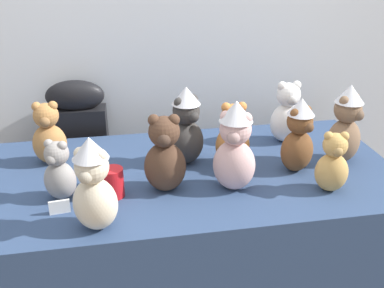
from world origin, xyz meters
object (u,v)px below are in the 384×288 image
(display_table, at_px, (192,245))
(teddy_bear_blush, at_px, (235,147))
(teddy_bear_charcoal, at_px, (186,127))
(teddy_bear_ash, at_px, (59,172))
(teddy_bear_cream, at_px, (93,186))
(teddy_bear_caramel, at_px, (49,135))
(teddy_bear_chestnut, at_px, (299,136))
(teddy_bear_mocha, at_px, (346,125))
(instrument_case, at_px, (83,170))
(teddy_bear_ginger, at_px, (233,137))
(teddy_bear_snow, at_px, (287,114))
(party_cup_red, at_px, (113,183))
(teddy_bear_cocoa, at_px, (165,156))
(teddy_bear_honey, at_px, (333,164))

(display_table, bearing_deg, teddy_bear_blush, -51.29)
(display_table, height_order, teddy_bear_charcoal, teddy_bear_charcoal)
(teddy_bear_ash, distance_m, teddy_bear_cream, 0.25)
(teddy_bear_charcoal, xyz_separation_m, teddy_bear_blush, (0.14, -0.24, 0.01))
(teddy_bear_caramel, xyz_separation_m, teddy_bear_chestnut, (0.97, -0.25, 0.02))
(teddy_bear_ash, relative_size, teddy_bear_mocha, 0.69)
(teddy_bear_chestnut, bearing_deg, display_table, 146.53)
(teddy_bear_charcoal, bearing_deg, instrument_case, 108.11)
(instrument_case, distance_m, teddy_bear_cream, 0.97)
(teddy_bear_ash, relative_size, teddy_bear_ginger, 0.84)
(teddy_bear_ash, relative_size, teddy_bear_cream, 0.71)
(teddy_bear_caramel, distance_m, teddy_bear_blush, 0.77)
(teddy_bear_snow, relative_size, teddy_bear_mocha, 0.86)
(teddy_bear_ginger, xyz_separation_m, teddy_bear_caramel, (-0.73, 0.15, -0.00))
(teddy_bear_chestnut, distance_m, teddy_bear_mocha, 0.23)
(teddy_bear_mocha, bearing_deg, party_cup_red, 157.13)
(teddy_bear_caramel, bearing_deg, party_cup_red, -51.43)
(teddy_bear_ash, height_order, teddy_bear_caramel, teddy_bear_caramel)
(teddy_bear_mocha, bearing_deg, teddy_bear_cocoa, 158.01)
(teddy_bear_honey, bearing_deg, teddy_bear_mocha, 66.22)
(teddy_bear_snow, relative_size, teddy_bear_cocoa, 0.95)
(display_table, bearing_deg, teddy_bear_ginger, 9.10)
(teddy_bear_honey, xyz_separation_m, teddy_bear_blush, (-0.35, 0.08, 0.06))
(teddy_bear_charcoal, distance_m, teddy_bear_blush, 0.28)
(display_table, xyz_separation_m, teddy_bear_cocoa, (-0.12, -0.13, 0.51))
(teddy_bear_ginger, distance_m, teddy_bear_caramel, 0.75)
(display_table, relative_size, instrument_case, 1.70)
(teddy_bear_ash, distance_m, teddy_bear_ginger, 0.69)
(party_cup_red, bearing_deg, teddy_bear_ginger, 18.70)
(instrument_case, distance_m, teddy_bear_mocha, 1.31)
(teddy_bear_chestnut, bearing_deg, teddy_bear_snow, 53.10)
(teddy_bear_snow, bearing_deg, teddy_bear_cocoa, -149.99)
(display_table, bearing_deg, teddy_bear_cream, -138.57)
(teddy_bear_cream, height_order, teddy_bear_mocha, teddy_bear_mocha)
(teddy_bear_cocoa, xyz_separation_m, teddy_bear_honey, (0.60, -0.11, -0.03))
(teddy_bear_blush, xyz_separation_m, teddy_bear_mocha, (0.51, 0.14, -0.01))
(teddy_bear_snow, height_order, teddy_bear_charcoal, teddy_bear_charcoal)
(teddy_bear_cream, bearing_deg, teddy_bear_snow, 56.13)
(teddy_bear_ash, height_order, teddy_bear_charcoal, teddy_bear_charcoal)
(teddy_bear_snow, relative_size, party_cup_red, 2.60)
(teddy_bear_mocha, relative_size, party_cup_red, 3.02)
(teddy_bear_caramel, relative_size, teddy_bear_chestnut, 0.88)
(teddy_bear_snow, bearing_deg, teddy_bear_caramel, -177.79)
(teddy_bear_cocoa, xyz_separation_m, party_cup_red, (-0.19, -0.01, -0.08))
(teddy_bear_ginger, relative_size, teddy_bear_caramel, 1.01)
(instrument_case, relative_size, teddy_bear_snow, 3.41)
(instrument_case, xyz_separation_m, teddy_bear_chestnut, (0.89, -0.62, 0.39))
(instrument_case, distance_m, teddy_bear_caramel, 0.53)
(teddy_bear_snow, xyz_separation_m, teddy_bear_chestnut, (-0.06, -0.28, 0.02))
(teddy_bear_snow, bearing_deg, teddy_bear_blush, -132.43)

